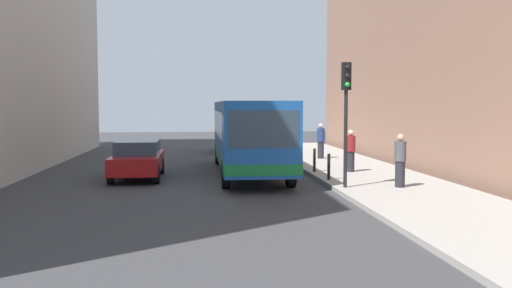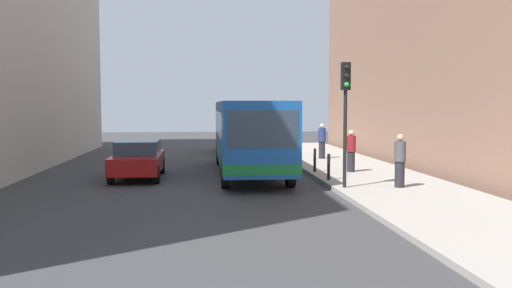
# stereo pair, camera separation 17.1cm
# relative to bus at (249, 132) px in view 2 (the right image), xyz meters

# --- Properties ---
(ground_plane) EXTENTS (80.00, 80.00, 0.00)m
(ground_plane) POSITION_rel_bus_xyz_m (-0.83, -3.83, -1.73)
(ground_plane) COLOR #38383A
(sidewalk) EXTENTS (4.40, 40.00, 0.15)m
(sidewalk) POSITION_rel_bus_xyz_m (4.57, -3.83, -1.65)
(sidewalk) COLOR #9E9991
(sidewalk) RESTS_ON ground
(building_right) EXTENTS (7.00, 32.00, 13.76)m
(building_right) POSITION_rel_bus_xyz_m (10.67, 0.17, 5.15)
(building_right) COLOR #936B56
(building_right) RESTS_ON ground
(bus) EXTENTS (2.60, 11.04, 3.00)m
(bus) POSITION_rel_bus_xyz_m (0.00, 0.00, 0.00)
(bus) COLOR #19519E
(bus) RESTS_ON ground
(car_beside_bus) EXTENTS (1.88, 4.41, 1.48)m
(car_beside_bus) POSITION_rel_bus_xyz_m (-4.43, -1.04, -0.94)
(car_beside_bus) COLOR maroon
(car_beside_bus) RESTS_ON ground
(car_behind_bus) EXTENTS (1.88, 4.41, 1.48)m
(car_behind_bus) POSITION_rel_bus_xyz_m (-0.00, 10.53, -0.94)
(car_behind_bus) COLOR navy
(car_behind_bus) RESTS_ON ground
(traffic_light) EXTENTS (0.28, 0.33, 4.10)m
(traffic_light) POSITION_rel_bus_xyz_m (2.72, -5.19, 1.28)
(traffic_light) COLOR black
(traffic_light) RESTS_ON sidewalk
(bollard_near) EXTENTS (0.11, 0.11, 0.95)m
(bollard_near) POSITION_rel_bus_xyz_m (2.62, -3.33, -1.10)
(bollard_near) COLOR black
(bollard_near) RESTS_ON sidewalk
(bollard_mid) EXTENTS (0.11, 0.11, 0.95)m
(bollard_mid) POSITION_rel_bus_xyz_m (2.62, -0.88, -1.10)
(bollard_mid) COLOR black
(bollard_mid) RESTS_ON sidewalk
(pedestrian_near_signal) EXTENTS (0.38, 0.38, 1.76)m
(pedestrian_near_signal) POSITION_rel_bus_xyz_m (4.54, -5.32, -0.69)
(pedestrian_near_signal) COLOR #26262D
(pedestrian_near_signal) RESTS_ON sidewalk
(pedestrian_mid_sidewalk) EXTENTS (0.38, 0.38, 1.71)m
(pedestrian_mid_sidewalk) POSITION_rel_bus_xyz_m (4.09, -1.02, -0.72)
(pedestrian_mid_sidewalk) COLOR #26262D
(pedestrian_mid_sidewalk) RESTS_ON sidewalk
(pedestrian_far_sidewalk) EXTENTS (0.38, 0.38, 1.77)m
(pedestrian_far_sidewalk) POSITION_rel_bus_xyz_m (4.14, 4.59, -0.69)
(pedestrian_far_sidewalk) COLOR #26262D
(pedestrian_far_sidewalk) RESTS_ON sidewalk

